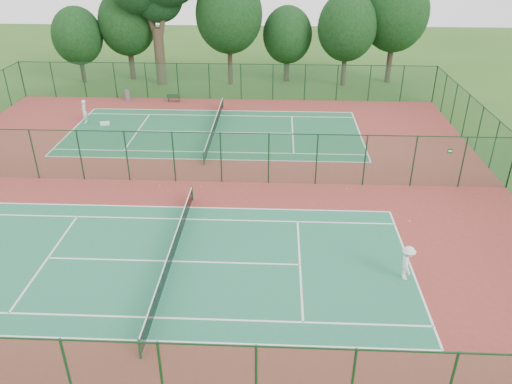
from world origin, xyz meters
TOP-DOWN VIEW (x-y plane):
  - ground at (0.00, 0.00)m, footprint 120.00×120.00m
  - red_pad at (0.00, 0.00)m, footprint 40.00×36.00m
  - court_near at (0.00, -9.00)m, footprint 23.77×10.97m
  - court_far at (0.00, 9.00)m, footprint 23.77×10.97m
  - fence_north at (0.00, 18.00)m, footprint 40.00×0.09m
  - fence_south at (0.00, -18.00)m, footprint 40.00×0.09m
  - fence_east at (20.00, 0.00)m, footprint 0.09×36.00m
  - fence_divider at (0.00, 0.00)m, footprint 40.00×0.09m
  - tennis_net_near at (0.00, -9.00)m, footprint 0.10×12.90m
  - tennis_net_far at (0.00, 9.00)m, footprint 0.10×12.90m
  - player_near at (11.38, -9.84)m, footprint 0.74×1.19m
  - player_far at (-11.38, 10.80)m, footprint 0.57×0.78m
  - trash_bin at (-9.47, 17.16)m, footprint 0.64×0.64m
  - bench at (-4.90, 16.92)m, footprint 1.30×0.44m
  - kit_bag at (-9.55, 10.26)m, footprint 0.80×0.45m
  - stray_ball_a at (0.23, -0.78)m, footprint 0.07×0.07m
  - stray_ball_b at (9.66, -0.65)m, footprint 0.07×0.07m
  - stray_ball_c at (-2.44, -0.76)m, footprint 0.07×0.07m
  - evergreen_row at (0.50, 24.25)m, footprint 39.00×5.00m

SIDE VIEW (x-z plane):
  - ground at x=0.00m, z-range 0.00..0.00m
  - evergreen_row at x=0.50m, z-range -6.00..6.00m
  - red_pad at x=0.00m, z-range 0.00..0.01m
  - court_near at x=0.00m, z-range 0.01..0.02m
  - court_far at x=0.00m, z-range 0.01..0.02m
  - stray_ball_b at x=9.66m, z-range 0.01..0.08m
  - stray_ball_a at x=0.23m, z-range 0.01..0.08m
  - stray_ball_c at x=-2.44m, z-range 0.01..0.08m
  - kit_bag at x=-9.55m, z-range 0.01..0.29m
  - bench at x=-4.90m, z-range 0.02..0.81m
  - trash_bin at x=-9.47m, z-range 0.01..1.04m
  - tennis_net_near at x=0.00m, z-range 0.06..1.03m
  - tennis_net_far at x=0.00m, z-range 0.06..1.03m
  - player_near at x=11.38m, z-range 0.02..1.79m
  - player_far at x=-11.38m, z-range 0.02..2.00m
  - fence_east at x=20.00m, z-range 0.01..3.51m
  - fence_north at x=0.00m, z-range 0.01..3.51m
  - fence_south at x=0.00m, z-range 0.01..3.51m
  - fence_divider at x=0.00m, z-range 0.01..3.51m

